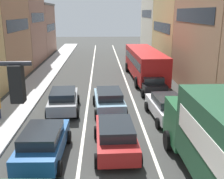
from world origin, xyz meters
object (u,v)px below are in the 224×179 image
removalist_box_truck (222,139)px  sedan_right_lane_behind_truck (167,107)px  wagon_right_lane_far (151,83)px  hatchback_centre_lane_third (109,100)px  wagon_left_lane_second (43,142)px  sedan_centre_lane_second (116,136)px  bus_mid_queue_primary (145,62)px  sedan_left_lane_third (63,100)px

removalist_box_truck → sedan_right_lane_behind_truck: 7.04m
removalist_box_truck → wagon_right_lane_far: (-0.29, 12.85, -1.18)m
hatchback_centre_lane_third → wagon_right_lane_far: same height
wagon_left_lane_second → hatchback_centre_lane_third: size_ratio=0.99×
sedan_centre_lane_second → wagon_left_lane_second: 3.36m
sedan_centre_lane_second → wagon_left_lane_second: same height
removalist_box_truck → wagon_left_lane_second: removalist_box_truck is taller
hatchback_centre_lane_third → bus_mid_queue_primary: size_ratio=0.42×
removalist_box_truck → sedan_left_lane_third: (-6.94, 8.61, -1.18)m
sedan_left_lane_third → bus_mid_queue_primary: bearing=-41.2°
sedan_left_lane_third → sedan_right_lane_behind_truck: (6.62, -1.68, 0.00)m
wagon_left_lane_second → sedan_right_lane_behind_truck: 8.12m
sedan_centre_lane_second → hatchback_centre_lane_third: size_ratio=0.99×
sedan_centre_lane_second → hatchback_centre_lane_third: (-0.15, 5.54, 0.00)m
sedan_centre_lane_second → bus_mid_queue_primary: bus_mid_queue_primary is taller
hatchback_centre_lane_third → wagon_right_lane_far: size_ratio=1.01×
removalist_box_truck → wagon_left_lane_second: (-7.05, 2.38, -1.18)m
bus_mid_queue_primary → sedan_right_lane_behind_truck: bearing=177.3°
sedan_right_lane_behind_truck → wagon_left_lane_second: bearing=120.7°
sedan_left_lane_third → hatchback_centre_lane_third: bearing=-96.0°
sedan_left_lane_third → sedan_centre_lane_second: bearing=-154.0°
bus_mid_queue_primary → removalist_box_truck: bearing=178.8°
sedan_left_lane_third → wagon_right_lane_far: same height
removalist_box_truck → sedan_centre_lane_second: size_ratio=1.77×
hatchback_centre_lane_third → sedan_right_lane_behind_truck: bearing=-116.9°
removalist_box_truck → sedan_centre_lane_second: 4.89m
sedan_centre_lane_second → wagon_left_lane_second: bearing=97.9°
wagon_left_lane_second → wagon_right_lane_far: bearing=-31.5°
sedan_centre_lane_second → sedan_right_lane_behind_truck: (3.42, 4.00, 0.00)m
removalist_box_truck → sedan_right_lane_behind_truck: removalist_box_truck is taller
hatchback_centre_lane_third → sedan_left_lane_third: (-3.05, 0.14, 0.00)m
removalist_box_truck → sedan_centre_lane_second: removalist_box_truck is taller
removalist_box_truck → hatchback_centre_lane_third: 9.39m
sedan_centre_lane_second → sedan_right_lane_behind_truck: size_ratio=0.99×
removalist_box_truck → hatchback_centre_lane_third: (-3.89, 8.47, -1.18)m
sedan_left_lane_third → sedan_right_lane_behind_truck: 6.83m
removalist_box_truck → bus_mid_queue_primary: 17.39m
sedan_right_lane_behind_truck → bus_mid_queue_primary: 10.50m
wagon_left_lane_second → bus_mid_queue_primary: 16.56m
sedan_left_lane_third → bus_mid_queue_primary: bus_mid_queue_primary is taller
hatchback_centre_lane_third → sedan_right_lane_behind_truck: same height
removalist_box_truck → sedan_left_lane_third: removalist_box_truck is taller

